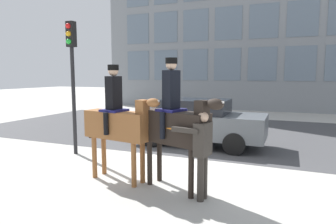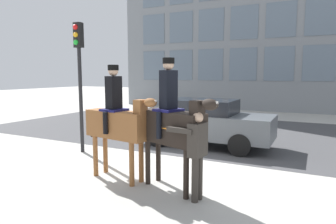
{
  "view_description": "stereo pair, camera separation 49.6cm",
  "coord_description": "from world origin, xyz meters",
  "px_view_note": "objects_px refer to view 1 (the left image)",
  "views": [
    {
      "loc": [
        2.89,
        -7.38,
        2.36
      ],
      "look_at": [
        0.3,
        -1.07,
        1.51
      ],
      "focal_mm": 32.0,
      "sensor_mm": 36.0,
      "label": 1
    },
    {
      "loc": [
        3.34,
        -7.17,
        2.36
      ],
      "look_at": [
        0.3,
        -1.07,
        1.51
      ],
      "focal_mm": 32.0,
      "sensor_mm": 36.0,
      "label": 2
    }
  ],
  "objects_px": {
    "street_car_near_lane": "(197,121)",
    "mounted_horse_lead": "(118,122)",
    "mounted_horse_companion": "(175,124)",
    "traffic_light": "(72,66)",
    "pedestrian_bystander": "(202,149)"
  },
  "relations": [
    {
      "from": "mounted_horse_lead",
      "to": "street_car_near_lane",
      "type": "xyz_separation_m",
      "value": [
        0.64,
        3.93,
        -0.51
      ]
    },
    {
      "from": "traffic_light",
      "to": "mounted_horse_lead",
      "type": "bearing_deg",
      "value": -31.14
    },
    {
      "from": "mounted_horse_lead",
      "to": "traffic_light",
      "type": "bearing_deg",
      "value": 157.9
    },
    {
      "from": "pedestrian_bystander",
      "to": "traffic_light",
      "type": "bearing_deg",
      "value": -13.05
    },
    {
      "from": "pedestrian_bystander",
      "to": "traffic_light",
      "type": "xyz_separation_m",
      "value": [
        -4.43,
        1.79,
        1.61
      ]
    },
    {
      "from": "pedestrian_bystander",
      "to": "street_car_near_lane",
      "type": "distance_m",
      "value": 4.47
    },
    {
      "from": "pedestrian_bystander",
      "to": "traffic_light",
      "type": "relative_size",
      "value": 0.43
    },
    {
      "from": "mounted_horse_companion",
      "to": "street_car_near_lane",
      "type": "height_order",
      "value": "mounted_horse_companion"
    },
    {
      "from": "street_car_near_lane",
      "to": "traffic_light",
      "type": "height_order",
      "value": "traffic_light"
    },
    {
      "from": "mounted_horse_lead",
      "to": "traffic_light",
      "type": "height_order",
      "value": "traffic_light"
    },
    {
      "from": "mounted_horse_companion",
      "to": "street_car_near_lane",
      "type": "distance_m",
      "value": 4.05
    },
    {
      "from": "mounted_horse_companion",
      "to": "traffic_light",
      "type": "height_order",
      "value": "traffic_light"
    },
    {
      "from": "street_car_near_lane",
      "to": "mounted_horse_lead",
      "type": "bearing_deg",
      "value": -99.22
    },
    {
      "from": "mounted_horse_lead",
      "to": "mounted_horse_companion",
      "type": "height_order",
      "value": "mounted_horse_companion"
    },
    {
      "from": "pedestrian_bystander",
      "to": "street_car_near_lane",
      "type": "bearing_deg",
      "value": -63.23
    }
  ]
}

